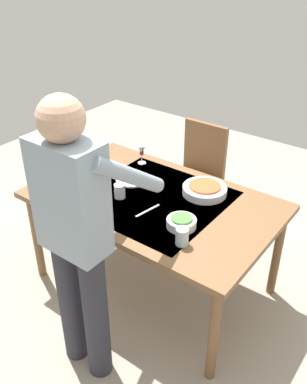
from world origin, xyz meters
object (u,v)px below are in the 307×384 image
at_px(side_bowl_salad, 181,222).
at_px(chair_near, 198,169).
at_px(wine_bottle, 40,177).
at_px(water_cup_near_right, 120,191).
at_px(person_server, 77,232).
at_px(serving_bowl_pasta, 205,189).
at_px(dinner_plate_far, 82,198).
at_px(dining_table, 154,207).
at_px(wine_glass_left, 142,151).
at_px(dinner_plate_near, 132,179).
at_px(water_cup_near_left, 182,237).

bearing_deg(side_bowl_salad, chair_near, -63.80).
height_order(wine_bottle, water_cup_near_right, wine_bottle).
distance_m(person_server, side_bowl_salad, 0.68).
xyz_separation_m(serving_bowl_pasta, dinner_plate_far, (0.62, 0.54, -0.03)).
xyz_separation_m(dining_table, wine_glass_left, (0.38, -0.36, 0.17)).
bearing_deg(dining_table, serving_bowl_pasta, -133.15).
xyz_separation_m(chair_near, side_bowl_salad, (-0.52, 1.05, 0.25)).
height_order(dining_table, wine_bottle, wine_bottle).
bearing_deg(water_cup_near_right, dinner_plate_near, -69.72).
bearing_deg(wine_bottle, side_bowl_salad, -167.27).
bearing_deg(dinner_plate_near, chair_near, -96.24).
height_order(wine_bottle, side_bowl_salad, wine_bottle).
relative_size(person_server, dinner_plate_near, 7.34).
height_order(water_cup_near_left, dinner_plate_near, water_cup_near_left).
bearing_deg(dinner_plate_near, serving_bowl_pasta, -163.71).
relative_size(wine_glass_left, serving_bowl_pasta, 0.50).
height_order(wine_glass_left, side_bowl_salad, wine_glass_left).
height_order(chair_near, dinner_plate_far, chair_near).
distance_m(water_cup_near_right, side_bowl_salad, 0.52).
bearing_deg(water_cup_near_left, serving_bowl_pasta, -71.70).
distance_m(chair_near, serving_bowl_pasta, 0.81).
distance_m(person_server, dinner_plate_near, 0.97).
bearing_deg(water_cup_near_right, wine_glass_left, -68.40).
xyz_separation_m(wine_bottle, water_cup_near_right, (-0.48, -0.26, -0.06)).
relative_size(person_server, serving_bowl_pasta, 5.63).
distance_m(water_cup_near_left, water_cup_near_right, 0.64).
bearing_deg(wine_bottle, wine_glass_left, -111.15).
bearing_deg(wine_bottle, water_cup_near_right, -151.40).
height_order(serving_bowl_pasta, dinner_plate_near, serving_bowl_pasta).
bearing_deg(wine_glass_left, dinner_plate_near, 112.79).
xyz_separation_m(wine_bottle, wine_glass_left, (-0.29, -0.74, -0.01)).
bearing_deg(side_bowl_salad, water_cup_near_right, -3.87).
bearing_deg(dinner_plate_near, water_cup_near_right, 110.28).
height_order(person_server, serving_bowl_pasta, person_server).
relative_size(person_server, water_cup_near_right, 17.46).
bearing_deg(water_cup_near_right, serving_bowl_pasta, -138.62).
distance_m(wine_glass_left, dinner_plate_near, 0.29).
height_order(dining_table, side_bowl_salad, side_bowl_salad).
bearing_deg(serving_bowl_pasta, water_cup_near_right, 41.38).
relative_size(person_server, wine_bottle, 5.71).
xyz_separation_m(dining_table, person_server, (-0.09, 0.77, 0.28)).
bearing_deg(dinner_plate_far, chair_near, -99.15).
bearing_deg(serving_bowl_pasta, dining_table, 46.85).
height_order(chair_near, person_server, person_server).
relative_size(chair_near, water_cup_near_right, 9.41).
bearing_deg(side_bowl_salad, dinner_plate_far, 10.42).
relative_size(water_cup_near_right, dinner_plate_near, 0.42).
distance_m(dining_table, dinner_plate_near, 0.30).
bearing_deg(wine_bottle, water_cup_near_left, -175.51).
bearing_deg(wine_glass_left, person_server, 112.73).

